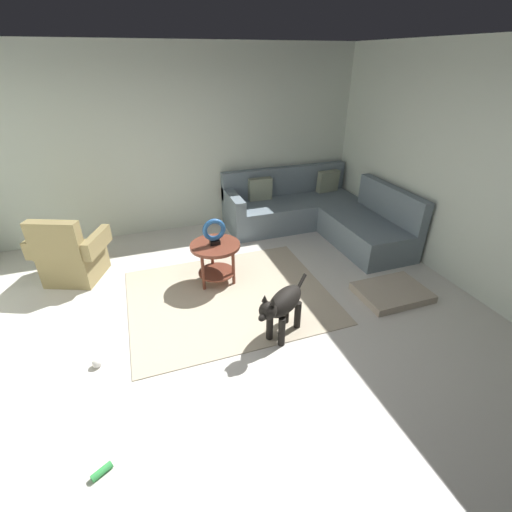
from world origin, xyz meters
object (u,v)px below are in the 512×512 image
(sectional_couch, at_px, (317,214))
(side_table, at_px, (216,253))
(torus_sculpture, at_px, (214,231))
(dog_toy_ball, at_px, (97,363))
(armchair, at_px, (71,257))
(dog_bed_mat, at_px, (392,292))
(dog_toy_rope, at_px, (102,471))
(dog, at_px, (282,305))

(sectional_couch, xyz_separation_m, side_table, (-1.89, -0.97, 0.13))
(torus_sculpture, height_order, dog_toy_ball, torus_sculpture)
(sectional_couch, bearing_deg, dog_toy_ball, -148.86)
(dog_toy_ball, bearing_deg, armchair, 99.98)
(torus_sculpture, xyz_separation_m, dog_bed_mat, (1.89, -0.97, -0.67))
(armchair, relative_size, dog_toy_rope, 6.71)
(sectional_couch, relative_size, side_table, 3.75)
(armchair, distance_m, dog_toy_rope, 2.78)
(side_table, xyz_separation_m, dog_bed_mat, (1.89, -0.97, -0.37))
(dog_toy_ball, bearing_deg, dog_bed_mat, 0.65)
(armchair, bearing_deg, dog, -19.59)
(sectional_couch, relative_size, dog_bed_mat, 2.81)
(dog_toy_rope, bearing_deg, dog_bed_mat, 18.73)
(armchair, height_order, dog, armchair)
(dog_bed_mat, distance_m, dog_toy_ball, 3.27)
(dog, relative_size, dog_toy_rope, 5.00)
(side_table, bearing_deg, armchair, 157.95)
(sectional_couch, bearing_deg, torus_sculpture, -152.90)
(torus_sculpture, xyz_separation_m, dog_toy_rope, (-1.32, -2.06, -0.69))
(torus_sculpture, distance_m, dog, 1.28)
(armchair, bearing_deg, dog_toy_ball, -57.49)
(armchair, distance_m, torus_sculpture, 1.85)
(sectional_couch, bearing_deg, dog_toy_rope, -136.71)
(dog_toy_ball, bearing_deg, dog, -5.46)
(armchair, bearing_deg, side_table, 0.48)
(torus_sculpture, bearing_deg, dog_toy_rope, -122.68)
(torus_sculpture, bearing_deg, armchair, 157.95)
(torus_sculpture, distance_m, dog_bed_mat, 2.23)
(sectional_couch, distance_m, dog_toy_ball, 3.83)
(torus_sculpture, xyz_separation_m, dog_toy_ball, (-1.38, -1.01, -0.67))
(dog, height_order, dog_toy_ball, dog)
(torus_sculpture, height_order, dog_bed_mat, torus_sculpture)
(torus_sculpture, distance_m, dog_toy_rope, 2.54)
(dog_bed_mat, height_order, dog_toy_rope, dog_bed_mat)
(torus_sculpture, relative_size, dog_toy_ball, 3.65)
(dog, bearing_deg, torus_sculpture, -17.55)
(dog_toy_rope, bearing_deg, dog_toy_ball, 93.17)
(side_table, bearing_deg, dog, -72.26)
(side_table, bearing_deg, dog_toy_ball, -143.81)
(sectional_couch, xyz_separation_m, dog, (-1.52, -2.15, 0.09))
(sectional_couch, relative_size, dog_toy_ball, 25.19)
(side_table, height_order, dog_toy_rope, side_table)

